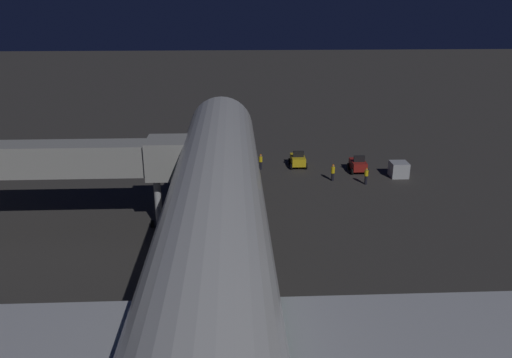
{
  "coord_description": "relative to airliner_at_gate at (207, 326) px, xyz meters",
  "views": [
    {
      "loc": [
        -1.18,
        25.19,
        18.03
      ],
      "look_at": [
        -3.0,
        -14.69,
        3.5
      ],
      "focal_mm": 35.18,
      "sensor_mm": 36.0,
      "label": 1
    }
  ],
  "objects": [
    {
      "name": "ground_crew_by_belt_loader",
      "position": [
        -14.56,
        -30.87,
        -4.94
      ],
      "size": [
        0.4,
        0.4,
        1.79
      ],
      "color": "black",
      "rests_on": "ground_plane"
    },
    {
      "name": "pushback_tug",
      "position": [
        -14.67,
        -34.83,
        -5.14
      ],
      "size": [
        1.86,
        2.55,
        1.95
      ],
      "color": "maroon",
      "rests_on": "ground_plane"
    },
    {
      "name": "jet_bridge",
      "position": [
        10.0,
        -21.66,
        0.1
      ],
      "size": [
        18.14,
        3.4,
        7.56
      ],
      "color": "#9E9E99",
      "rests_on": "ground_plane"
    },
    {
      "name": "ground_plane",
      "position": [
        -0.0,
        -8.69,
        -5.92
      ],
      "size": [
        320.0,
        320.0,
        0.0
      ],
      "primitive_type": "plane",
      "color": "#383533"
    },
    {
      "name": "ground_crew_under_port_wing",
      "position": [
        -4.09,
        -36.09,
        -4.95
      ],
      "size": [
        0.4,
        0.4,
        1.77
      ],
      "color": "black",
      "rests_on": "ground_plane"
    },
    {
      "name": "airliner_at_gate",
      "position": [
        0.0,
        0.0,
        0.0
      ],
      "size": [
        55.21,
        69.42,
        19.35
      ],
      "color": "silver",
      "rests_on": "ground_plane"
    },
    {
      "name": "traffic_cone_nose_port",
      "position": [
        -2.2,
        -33.38,
        -5.65
      ],
      "size": [
        0.36,
        0.36,
        0.55
      ],
      "primitive_type": "cone",
      "color": "orange",
      "rests_on": "ground_plane"
    },
    {
      "name": "baggage_container_near_belt",
      "position": [
        -18.63,
        -33.07,
        -5.12
      ],
      "size": [
        1.8,
        1.79,
        1.6
      ],
      "primitive_type": "cube",
      "color": "#B7BABF",
      "rests_on": "ground_plane"
    },
    {
      "name": "baggage_tug_spare",
      "position": [
        -8.33,
        -36.87,
        -5.14
      ],
      "size": [
        1.86,
        2.65,
        1.95
      ],
      "color": "yellow",
      "rests_on": "ground_plane"
    },
    {
      "name": "ground_crew_by_tug",
      "position": [
        -11.38,
        -32.1,
        -4.93
      ],
      "size": [
        0.4,
        0.4,
        1.81
      ],
      "color": "black",
      "rests_on": "ground_plane"
    },
    {
      "name": "traffic_cone_nose_starboard",
      "position": [
        2.2,
        -33.38,
        -5.65
      ],
      "size": [
        0.36,
        0.36,
        0.55
      ],
      "primitive_type": "cone",
      "color": "orange",
      "rests_on": "ground_plane"
    }
  ]
}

